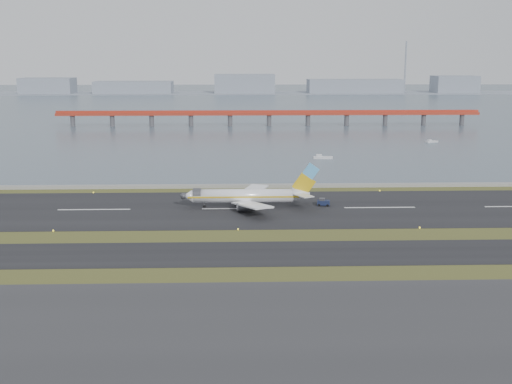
# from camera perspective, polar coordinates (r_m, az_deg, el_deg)

# --- Properties ---
(ground) EXTENTS (1000.00, 1000.00, 0.00)m
(ground) POSITION_cam_1_polar(r_m,az_deg,el_deg) (150.42, -1.59, -4.16)
(ground) COLOR #3C4C1B
(ground) RESTS_ON ground
(apron_strip) EXTENTS (1000.00, 50.00, 0.10)m
(apron_strip) POSITION_cam_1_polar(r_m,az_deg,el_deg) (98.72, -1.46, -12.99)
(apron_strip) COLOR #2D2D30
(apron_strip) RESTS_ON ground
(taxiway_strip) EXTENTS (1000.00, 18.00, 0.10)m
(taxiway_strip) POSITION_cam_1_polar(r_m,az_deg,el_deg) (138.91, -1.57, -5.51)
(taxiway_strip) COLOR black
(taxiway_strip) RESTS_ON ground
(runway_strip) EXTENTS (1000.00, 45.00, 0.10)m
(runway_strip) POSITION_cam_1_polar(r_m,az_deg,el_deg) (179.43, -1.63, -1.49)
(runway_strip) COLOR black
(runway_strip) RESTS_ON ground
(seawall) EXTENTS (1000.00, 2.50, 1.00)m
(seawall) POSITION_cam_1_polar(r_m,az_deg,el_deg) (208.64, -1.66, 0.53)
(seawall) COLOR gray
(seawall) RESTS_ON ground
(bay_water) EXTENTS (1400.00, 800.00, 1.30)m
(bay_water) POSITION_cam_1_polar(r_m,az_deg,el_deg) (605.98, -1.76, 7.96)
(bay_water) COLOR #465464
(bay_water) RESTS_ON ground
(red_pier) EXTENTS (260.00, 5.00, 10.20)m
(red_pier) POSITION_cam_1_polar(r_m,az_deg,el_deg) (396.57, 1.17, 6.93)
(red_pier) COLOR #A62D1C
(red_pier) RESTS_ON ground
(far_shoreline) EXTENTS (1400.00, 80.00, 60.50)m
(far_shoreline) POSITION_cam_1_polar(r_m,az_deg,el_deg) (765.51, -0.75, 9.24)
(far_shoreline) COLOR gray
(far_shoreline) RESTS_ON ground
(airliner) EXTENTS (38.52, 32.89, 12.80)m
(airliner) POSITION_cam_1_polar(r_m,az_deg,el_deg) (179.89, -0.65, -0.34)
(airliner) COLOR white
(airliner) RESTS_ON ground
(pushback_tug) EXTENTS (3.80, 2.64, 2.23)m
(pushback_tug) POSITION_cam_1_polar(r_m,az_deg,el_deg) (183.62, 6.00, -0.91)
(pushback_tug) COLOR #161E3D
(pushback_tug) RESTS_ON ground
(workboat_near) EXTENTS (8.12, 3.19, 1.93)m
(workboat_near) POSITION_cam_1_polar(r_m,az_deg,el_deg) (269.49, 5.92, 3.09)
(workboat_near) COLOR silver
(workboat_near) RESTS_ON ground
(workboat_far) EXTENTS (6.78, 4.48, 1.58)m
(workboat_far) POSITION_cam_1_polar(r_m,az_deg,el_deg) (331.38, 15.33, 4.35)
(workboat_far) COLOR silver
(workboat_far) RESTS_ON ground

